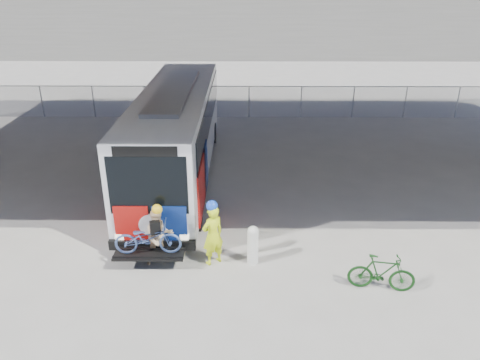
{
  "coord_description": "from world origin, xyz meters",
  "views": [
    {
      "loc": [
        0.67,
        -14.44,
        7.82
      ],
      "look_at": [
        0.57,
        -0.57,
        1.6
      ],
      "focal_mm": 35.0,
      "sensor_mm": 36.0,
      "label": 1
    }
  ],
  "objects_px": {
    "bus": "(176,128)",
    "bollard": "(253,244)",
    "cyclist_tan": "(159,236)",
    "bike_parked": "(382,273)",
    "cyclist_hivis": "(213,234)"
  },
  "relations": [
    {
      "from": "bus",
      "to": "bollard",
      "type": "bearing_deg",
      "value": -64.92
    },
    {
      "from": "cyclist_tan",
      "to": "bike_parked",
      "type": "relative_size",
      "value": 1.08
    },
    {
      "from": "cyclist_hivis",
      "to": "cyclist_tan",
      "type": "height_order",
      "value": "cyclist_hivis"
    },
    {
      "from": "bus",
      "to": "cyclist_tan",
      "type": "xyz_separation_m",
      "value": [
        0.27,
        -6.32,
        -1.21
      ]
    },
    {
      "from": "bus",
      "to": "bollard",
      "type": "xyz_separation_m",
      "value": [
        2.95,
        -6.31,
        -1.46
      ]
    },
    {
      "from": "bus",
      "to": "cyclist_tan",
      "type": "relative_size",
      "value": 6.8
    },
    {
      "from": "bike_parked",
      "to": "bollard",
      "type": "bearing_deg",
      "value": 79.8
    },
    {
      "from": "bus",
      "to": "bollard",
      "type": "distance_m",
      "value": 7.12
    },
    {
      "from": "cyclist_hivis",
      "to": "cyclist_tan",
      "type": "relative_size",
      "value": 1.07
    },
    {
      "from": "bollard",
      "to": "cyclist_tan",
      "type": "relative_size",
      "value": 0.64
    },
    {
      "from": "cyclist_tan",
      "to": "bike_parked",
      "type": "distance_m",
      "value": 6.2
    },
    {
      "from": "cyclist_tan",
      "to": "bus",
      "type": "bearing_deg",
      "value": 71.36
    },
    {
      "from": "cyclist_tan",
      "to": "bike_parked",
      "type": "xyz_separation_m",
      "value": [
        6.07,
        -1.23,
        -0.37
      ]
    },
    {
      "from": "bollard",
      "to": "cyclist_hivis",
      "type": "distance_m",
      "value": 1.2
    },
    {
      "from": "cyclist_tan",
      "to": "bike_parked",
      "type": "bearing_deg",
      "value": -32.53
    }
  ]
}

